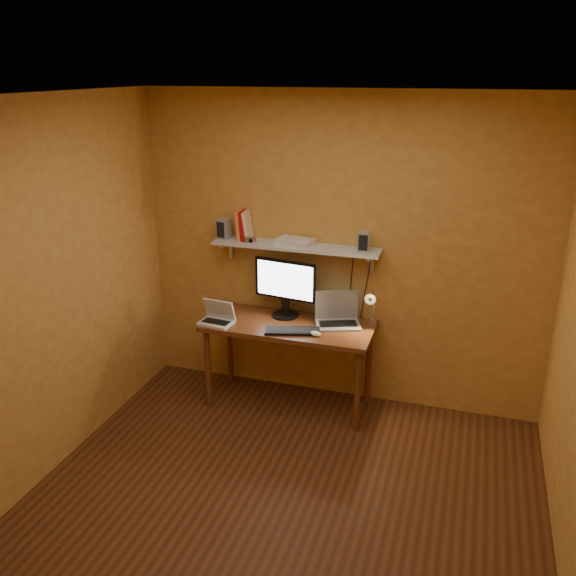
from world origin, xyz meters
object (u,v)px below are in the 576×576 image
(wall_shelf, at_px, (296,247))
(mouse, at_px, (315,334))
(desk_lamp, at_px, (372,304))
(speaker_right, at_px, (364,241))
(laptop, at_px, (337,316))
(monitor, at_px, (285,285))
(keyboard, at_px, (292,331))
(router, at_px, (295,242))
(desk, at_px, (289,333))
(netbook, at_px, (218,317))
(speaker_left, at_px, (224,229))
(shelf_camera, at_px, (251,240))

(wall_shelf, height_order, mouse, wall_shelf)
(desk_lamp, bearing_deg, speaker_right, 149.40)
(laptop, bearing_deg, mouse, -130.83)
(monitor, bearing_deg, keyboard, -54.80)
(monitor, height_order, laptop, monitor)
(speaker_right, bearing_deg, router, 173.37)
(monitor, relative_size, keyboard, 1.25)
(desk, distance_m, speaker_right, 0.99)
(monitor, relative_size, router, 1.85)
(router, bearing_deg, keyboard, -76.12)
(netbook, distance_m, speaker_left, 0.75)
(wall_shelf, xyz_separation_m, router, (-0.01, 0.00, 0.04))
(desk, distance_m, laptop, 0.43)
(netbook, relative_size, speaker_left, 1.71)
(monitor, relative_size, speaker_left, 3.23)
(keyboard, height_order, speaker_left, speaker_left)
(speaker_right, bearing_deg, desk, -167.34)
(desk, height_order, wall_shelf, wall_shelf)
(desk_lamp, bearing_deg, monitor, 177.90)
(keyboard, bearing_deg, monitor, 101.84)
(monitor, height_order, speaker_left, speaker_left)
(monitor, relative_size, shelf_camera, 5.54)
(desk, distance_m, mouse, 0.33)
(keyboard, height_order, speaker_right, speaker_right)
(mouse, bearing_deg, shelf_camera, 172.84)
(desk_lamp, xyz_separation_m, shelf_camera, (-1.03, -0.01, 0.44))
(desk, xyz_separation_m, netbook, (-0.57, -0.16, 0.14))
(laptop, height_order, speaker_right, speaker_right)
(mouse, height_order, speaker_right, speaker_right)
(wall_shelf, distance_m, mouse, 0.74)
(speaker_left, height_order, speaker_right, speaker_left)
(wall_shelf, distance_m, router, 0.04)
(mouse, bearing_deg, monitor, 154.82)
(keyboard, relative_size, speaker_right, 2.75)
(mouse, relative_size, router, 0.33)
(desk, relative_size, monitor, 2.56)
(desk_lamp, height_order, router, router)
(desk, bearing_deg, speaker_right, 18.25)
(wall_shelf, xyz_separation_m, shelf_camera, (-0.37, -0.07, 0.04))
(desk, xyz_separation_m, speaker_left, (-0.64, 0.20, 0.79))
(desk, distance_m, monitor, 0.40)
(desk, height_order, mouse, mouse)
(desk, bearing_deg, router, 92.51)
(netbook, height_order, router, router)
(speaker_right, bearing_deg, laptop, -167.56)
(desk, height_order, desk_lamp, desk_lamp)
(desk_lamp, relative_size, shelf_camera, 3.81)
(mouse, bearing_deg, speaker_left, 174.90)
(laptop, xyz_separation_m, netbook, (-0.95, -0.28, -0.02))
(netbook, height_order, desk_lamp, desk_lamp)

